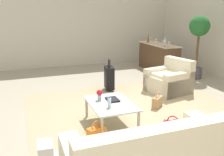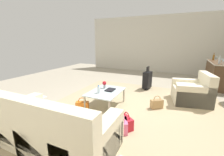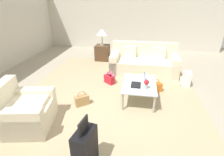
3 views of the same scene
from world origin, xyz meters
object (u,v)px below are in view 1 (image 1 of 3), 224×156
water_bottle (109,102)px  wine_glass_leftmost (150,39)px  wine_glass_rightmost (169,43)px  potted_ficus (199,35)px  bar_console (158,57)px  wine_glass_left_of_centre (156,40)px  handbag_red (172,128)px  coffee_table_book (112,99)px  handbag_pink (176,131)px  handbag_tan (157,102)px  wine_bottle_clear (165,43)px  flower_vase (99,94)px  coffee_table (111,105)px  wine_bottle_amber (148,39)px  wine_glass_right_of_centre (163,42)px  suitcase_black (109,77)px  handbag_orange (96,133)px  armchair (170,81)px

water_bottle → wine_glass_leftmost: (-4.34, 3.19, 0.53)m
wine_glass_rightmost → potted_ficus: potted_ficus is taller
water_bottle → bar_console: (-3.70, 3.20, -0.04)m
wine_glass_leftmost → wine_glass_rightmost: bearing=-0.6°
bar_console → wine_glass_left_of_centre: (-0.21, 0.02, 0.57)m
handbag_red → potted_ficus: 4.28m
handbag_red → coffee_table_book: bearing=-138.5°
water_bottle → handbag_pink: bearing=53.8°
bar_console → handbag_tan: 3.57m
wine_bottle_clear → potted_ficus: potted_ficus is taller
flower_vase → handbag_tan: (-0.23, 1.43, -0.43)m
wine_glass_rightmost → handbag_tan: size_ratio=0.43×
coffee_table → flower_vase: size_ratio=5.29×
coffee_table → wine_bottle_amber: 5.09m
wine_glass_leftmost → handbag_red: size_ratio=0.43×
wine_glass_right_of_centre → wine_glass_rightmost: same height
coffee_table → wine_glass_rightmost: size_ratio=7.03×
wine_glass_leftmost → suitcase_black: bearing=-48.2°
wine_bottle_amber → suitcase_black: size_ratio=0.35×
handbag_red → wine_glass_leftmost: bearing=155.5°
wine_glass_leftmost → suitcase_black: 3.29m
wine_glass_right_of_centre → wine_bottle_clear: 0.38m
water_bottle → handbag_orange: (0.27, -0.33, -0.40)m
wine_bottle_clear → handbag_red: 4.37m
bar_console → potted_ficus: bearing=24.8°
flower_vase → wine_glass_leftmost: 5.11m
handbag_pink → potted_ficus: bearing=137.2°
wine_glass_right_of_centre → wine_bottle_clear: wine_bottle_clear is taller
potted_ficus → armchair: bearing=-59.9°
coffee_table_book → wine_glass_rightmost: bearing=133.3°
wine_glass_rightmost → handbag_pink: bearing=-30.9°
wine_glass_rightmost → wine_bottle_amber: 1.21m
water_bottle → handbag_tan: water_bottle is taller
wine_bottle_amber → potted_ficus: (1.87, 0.72, 0.28)m
suitcase_black → handbag_red: 2.77m
wine_glass_right_of_centre → wine_bottle_amber: (-0.78, -0.16, 0.01)m
wine_glass_rightmost → wine_bottle_clear: (-0.08, -0.10, 0.01)m
wine_glass_leftmost → handbag_orange: bearing=-37.4°
wine_bottle_clear → suitcase_black: wine_bottle_clear is taller
coffee_table → water_bottle: bearing=-26.6°
coffee_table → suitcase_black: suitcase_black is taller
wine_bottle_clear → handbag_tan: size_ratio=0.84×
bar_console → wine_bottle_clear: size_ratio=6.25×
water_bottle → suitcase_black: (-2.20, 0.80, -0.18)m
suitcase_black → wine_glass_left_of_centre: bearing=125.3°
coffee_table_book → handbag_pink: coffee_table_book is taller
wine_glass_leftmost → suitcase_black: size_ratio=0.18×
water_bottle → wine_glass_left_of_centre: wine_glass_left_of_centre is taller
potted_ficus → wine_bottle_clear: bearing=-135.8°
armchair → handbag_red: 2.46m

